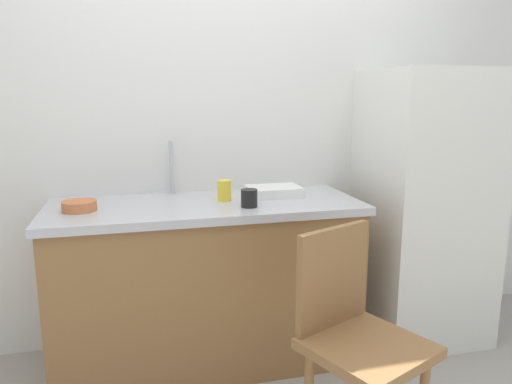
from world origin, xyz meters
The scene contains 10 objects.
back_wall centered at (0.00, 1.00, 1.32)m, with size 4.80×0.10×2.64m, color silver.
cabinet_base centered at (-0.13, 0.65, 0.41)m, with size 1.51×0.60×0.82m, color olive.
countertop centered at (-0.13, 0.65, 0.84)m, with size 1.55×0.64×0.04m, color #B7B7BC.
faucet centered at (-0.27, 0.90, 1.00)m, with size 0.02×0.02×0.29m, color #B7B7BC.
refrigerator centered at (1.12, 0.64, 0.76)m, with size 0.63×0.61×1.52m, color silver.
chair centered at (0.31, -0.18, 0.50)m, with size 0.53×0.53×0.89m.
dish_tray centered at (0.25, 0.72, 0.88)m, with size 0.28×0.20×0.05m, color white.
terracotta_bowl centered at (-0.72, 0.62, 0.88)m, with size 0.16×0.16×0.05m, color #C67042.
cup_black centered at (0.06, 0.50, 0.90)m, with size 0.08×0.08×0.09m, color black.
cup_yellow centered at (-0.02, 0.67, 0.91)m, with size 0.07×0.07×0.10m, color yellow.
Camera 1 is at (-0.47, -1.70, 1.39)m, focal length 33.83 mm.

